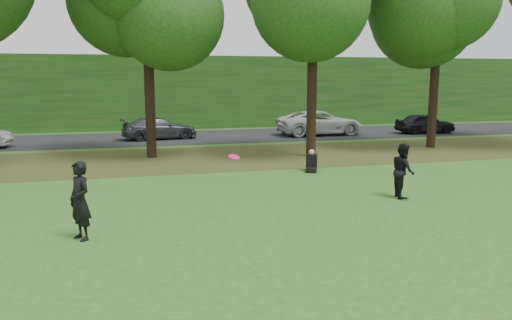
{
  "coord_description": "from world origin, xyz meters",
  "views": [
    {
      "loc": [
        -4.07,
        -8.71,
        3.57
      ],
      "look_at": [
        -0.63,
        4.42,
        1.3
      ],
      "focal_mm": 35.0,
      "sensor_mm": 36.0,
      "label": 1
    }
  ],
  "objects": [
    {
      "name": "ground",
      "position": [
        0.0,
        0.0,
        0.0
      ],
      "size": [
        120.0,
        120.0,
        0.0
      ],
      "primitive_type": "plane",
      "color": "#29591C",
      "rests_on": "ground"
    },
    {
      "name": "leaf_litter",
      "position": [
        0.0,
        13.0,
        0.01
      ],
      "size": [
        60.0,
        7.0,
        0.01
      ],
      "primitive_type": "cube",
      "color": "#4A3F1A",
      "rests_on": "ground"
    },
    {
      "name": "street",
      "position": [
        0.0,
        21.0,
        0.01
      ],
      "size": [
        70.0,
        7.0,
        0.02
      ],
      "primitive_type": "cube",
      "color": "black",
      "rests_on": "ground"
    },
    {
      "name": "far_hedge",
      "position": [
        0.0,
        27.0,
        2.5
      ],
      "size": [
        70.0,
        3.0,
        5.0
      ],
      "primitive_type": "cube",
      "color": "#144616",
      "rests_on": "ground"
    },
    {
      "name": "player_left",
      "position": [
        -5.12,
        2.57,
        0.88
      ],
      "size": [
        0.7,
        0.77,
        1.76
      ],
      "primitive_type": "imported",
      "rotation": [
        0.0,
        0.0,
        -1.0
      ],
      "color": "black",
      "rests_on": "ground"
    },
    {
      "name": "player_right",
      "position": [
        3.85,
        4.28,
        0.81
      ],
      "size": [
        0.79,
        0.92,
        1.63
      ],
      "primitive_type": "imported",
      "rotation": [
        0.0,
        0.0,
        1.33
      ],
      "color": "black",
      "rests_on": "ground"
    },
    {
      "name": "parked_cars",
      "position": [
        0.85,
        19.81,
        0.69
      ],
      "size": [
        34.33,
        3.46,
        1.49
      ],
      "color": "black",
      "rests_on": "street"
    },
    {
      "name": "frisbee",
      "position": [
        -1.59,
        2.84,
        1.67
      ],
      "size": [
        0.37,
        0.36,
        0.14
      ],
      "color": "#F2148B",
      "rests_on": "ground"
    },
    {
      "name": "seated_person",
      "position": [
        2.74,
        8.93,
        0.31
      ],
      "size": [
        0.66,
        0.83,
        0.83
      ],
      "rotation": [
        0.0,
        0.0,
        -0.39
      ],
      "color": "black",
      "rests_on": "ground"
    }
  ]
}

